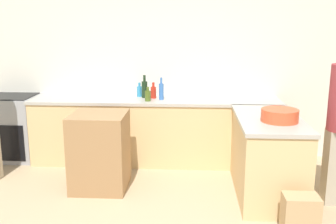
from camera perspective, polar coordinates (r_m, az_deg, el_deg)
wall_back at (r=5.63m, az=-1.55°, el=7.21°), size 8.00×0.06×2.70m
counter_back at (r=5.45m, az=-1.82°, el=-2.65°), size 3.38×0.69×0.89m
counter_peninsula at (r=4.56m, az=14.16°, el=-6.21°), size 0.69×1.36×0.89m
range_oven at (r=6.01m, az=-21.73°, el=-2.07°), size 0.72×0.63×0.91m
island_table at (r=4.66m, az=-9.86°, el=-5.61°), size 0.63×0.63×0.89m
mixing_bowl at (r=4.27m, az=15.91°, el=-0.47°), size 0.39×0.39×0.13m
water_bottle_blue at (r=5.26m, az=-0.98°, el=3.09°), size 0.06×0.06×0.30m
olive_oil_bottle at (r=5.17m, az=-2.95°, el=2.41°), size 0.08×0.08×0.19m
wine_bottle_dark at (r=5.41m, az=-3.42°, el=3.39°), size 0.08×0.08×0.31m
dish_soap_bottle at (r=5.50m, az=-4.16°, el=3.06°), size 0.07×0.07×0.20m
hot_sauce_bottle at (r=5.36m, az=-2.13°, el=2.92°), size 0.07×0.07×0.22m
paper_bag at (r=3.88m, az=18.63°, el=-14.06°), size 0.32×0.23×0.39m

